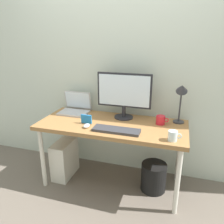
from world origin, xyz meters
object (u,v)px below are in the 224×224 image
at_px(wastebasket, 154,177).
at_px(monitor, 124,93).
at_px(mouse, 87,126).
at_px(coffee_mug, 161,120).
at_px(photo_frame, 86,119).
at_px(desk_lamp, 181,94).
at_px(desk, 112,129).
at_px(laptop, 75,107).
at_px(computer_tower, 65,159).
at_px(glass_cup, 173,136).
at_px(keyboard, 116,130).

bearing_deg(wastebasket, monitor, 155.70).
relative_size(mouse, coffee_mug, 0.72).
relative_size(mouse, photo_frame, 0.82).
bearing_deg(desk_lamp, mouse, -156.87).
distance_m(photo_frame, wastebasket, 0.92).
bearing_deg(wastebasket, mouse, -163.72).
bearing_deg(mouse, photo_frame, 113.61).
distance_m(monitor, coffee_mug, 0.46).
relative_size(coffee_mug, wastebasket, 0.42).
xyz_separation_m(desk, mouse, (-0.20, -0.17, 0.08)).
bearing_deg(monitor, photo_frame, -139.40).
xyz_separation_m(laptop, wastebasket, (0.95, -0.18, -0.62)).
xyz_separation_m(monitor, wastebasket, (0.38, -0.17, -0.83)).
bearing_deg(coffee_mug, computer_tower, -172.26).
bearing_deg(desk_lamp, glass_cup, -95.17).
xyz_separation_m(glass_cup, wastebasket, (-0.15, 0.24, -0.60)).
height_order(desk_lamp, wastebasket, desk_lamp).
distance_m(glass_cup, computer_tower, 1.30).
relative_size(monitor, mouse, 6.34).
distance_m(keyboard, glass_cup, 0.51).
relative_size(mouse, glass_cup, 0.79).
distance_m(laptop, photo_frame, 0.39).
bearing_deg(monitor, glass_cup, -37.64).
distance_m(desk_lamp, keyboard, 0.72).
distance_m(laptop, mouse, 0.48).
height_order(laptop, computer_tower, laptop).
xyz_separation_m(mouse, computer_tower, (-0.36, 0.15, -0.51)).
xyz_separation_m(desk, coffee_mug, (0.47, 0.12, 0.11)).
xyz_separation_m(desk_lamp, computer_tower, (-1.20, -0.21, -0.80)).
height_order(desk, photo_frame, photo_frame).
relative_size(monitor, glass_cup, 5.03).
bearing_deg(computer_tower, monitor, 18.01).
xyz_separation_m(desk_lamp, mouse, (-0.84, -0.36, -0.28)).
relative_size(desk, monitor, 2.59).
relative_size(monitor, desk_lamp, 1.33).
bearing_deg(monitor, desk, -111.39).
distance_m(monitor, glass_cup, 0.71).
bearing_deg(photo_frame, wastebasket, 8.34).
bearing_deg(mouse, desk, 40.35).
bearing_deg(wastebasket, keyboard, -150.79).
height_order(monitor, laptop, monitor).
bearing_deg(computer_tower, desk, 1.95).
distance_m(photo_frame, computer_tower, 0.63).
xyz_separation_m(keyboard, computer_tower, (-0.66, 0.16, -0.51)).
relative_size(laptop, coffee_mug, 2.57).
xyz_separation_m(laptop, photo_frame, (0.26, -0.29, -0.01)).
height_order(desk_lamp, photo_frame, desk_lamp).
relative_size(coffee_mug, computer_tower, 0.30).
distance_m(monitor, photo_frame, 0.47).
bearing_deg(coffee_mug, desk, -165.54).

